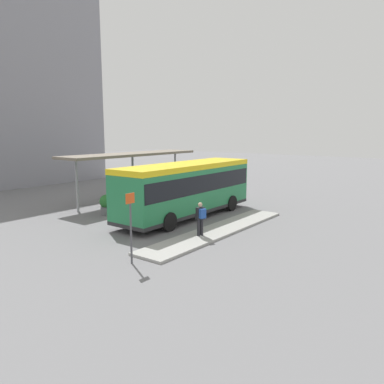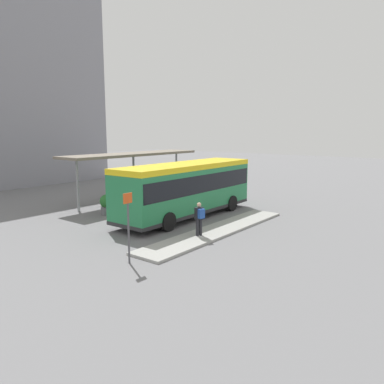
{
  "view_description": "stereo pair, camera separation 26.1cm",
  "coord_description": "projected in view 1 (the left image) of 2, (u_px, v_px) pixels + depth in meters",
  "views": [
    {
      "loc": [
        -17.4,
        -13.62,
        5.15
      ],
      "look_at": [
        0.51,
        0.0,
        1.46
      ],
      "focal_mm": 35.0,
      "sensor_mm": 36.0,
      "label": 1
    },
    {
      "loc": [
        -17.24,
        -13.83,
        5.15
      ],
      "look_at": [
        0.51,
        0.0,
        1.46
      ],
      "focal_mm": 35.0,
      "sensor_mm": 36.0,
      "label": 2
    }
  ],
  "objects": [
    {
      "name": "platform_sign",
      "position": [
        131.0,
        225.0,
        14.44
      ],
      "size": [
        0.44,
        0.08,
        2.8
      ],
      "color": "#4C4C51",
      "rests_on": "ground_plane"
    },
    {
      "name": "bicycle_red",
      "position": [
        228.0,
        191.0,
        30.09
      ],
      "size": [
        0.48,
        1.52,
        0.66
      ],
      "rotation": [
        0.0,
        0.0,
        1.72
      ],
      "color": "black",
      "rests_on": "ground_plane"
    },
    {
      "name": "potted_planter_near_shelter",
      "position": [
        107.0,
        204.0,
        23.09
      ],
      "size": [
        0.86,
        0.86,
        1.28
      ],
      "color": "slate",
      "rests_on": "ground_plane"
    },
    {
      "name": "pedestrian_waiting",
      "position": [
        201.0,
        217.0,
        18.0
      ],
      "size": [
        0.47,
        0.51,
        1.63
      ],
      "rotation": [
        0.0,
        0.0,
        1.21
      ],
      "color": "#232328",
      "rests_on": "curb_island"
    },
    {
      "name": "city_bus",
      "position": [
        187.0,
        186.0,
        22.33
      ],
      "size": [
        10.24,
        2.84,
        3.25
      ],
      "rotation": [
        0.0,
        0.0,
        0.01
      ],
      "color": "#237A47",
      "rests_on": "ground_plane"
    },
    {
      "name": "station_shelter",
      "position": [
        132.0,
        155.0,
        27.52
      ],
      "size": [
        11.56,
        2.54,
        3.54
      ],
      "color": "#706656",
      "rests_on": "ground_plane"
    },
    {
      "name": "bicycle_blue",
      "position": [
        203.0,
        189.0,
        31.36
      ],
      "size": [
        0.48,
        1.65,
        0.71
      ],
      "rotation": [
        0.0,
        0.0,
        1.52
      ],
      "color": "black",
      "rests_on": "ground_plane"
    },
    {
      "name": "bicycle_white",
      "position": [
        220.0,
        190.0,
        30.53
      ],
      "size": [
        0.48,
        1.61,
        0.7
      ],
      "rotation": [
        0.0,
        0.0,
        -1.42
      ],
      "color": "black",
      "rests_on": "ground_plane"
    },
    {
      "name": "bicycle_green",
      "position": [
        213.0,
        189.0,
        31.11
      ],
      "size": [
        0.48,
        1.66,
        0.72
      ],
      "rotation": [
        0.0,
        0.0,
        1.71
      ],
      "color": "black",
      "rests_on": "ground_plane"
    },
    {
      "name": "ground_plane",
      "position": [
        187.0,
        217.0,
        22.63
      ],
      "size": [
        120.0,
        120.0,
        0.0
      ],
      "primitive_type": "plane",
      "color": "slate"
    },
    {
      "name": "curb_island",
      "position": [
        219.0,
        230.0,
        19.36
      ],
      "size": [
        10.95,
        1.8,
        0.12
      ],
      "color": "#9E9E99",
      "rests_on": "ground_plane"
    }
  ]
}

